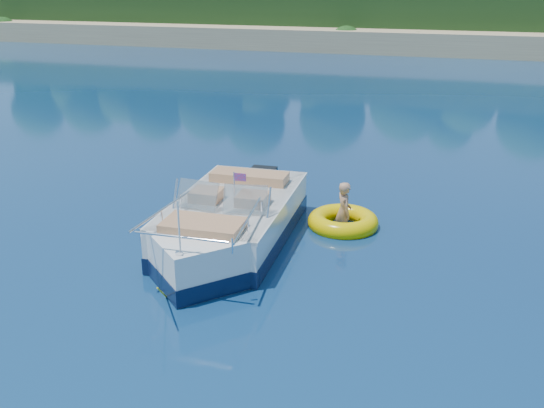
{
  "coord_description": "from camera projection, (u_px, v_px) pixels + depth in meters",
  "views": [
    {
      "loc": [
        2.47,
        -7.86,
        5.06
      ],
      "look_at": [
        -0.85,
        2.75,
        0.85
      ],
      "focal_mm": 40.0,
      "sensor_mm": 36.0,
      "label": 1
    }
  ],
  "objects": [
    {
      "name": "boy",
      "position": [
        343.0,
        224.0,
        13.11
      ],
      "size": [
        0.67,
        0.82,
        1.49
      ],
      "primitive_type": "imported",
      "rotation": [
        0.0,
        -0.17,
        2.09
      ],
      "color": "tan",
      "rests_on": "ground"
    },
    {
      "name": "tow_tube",
      "position": [
        343.0,
        222.0,
        12.99
      ],
      "size": [
        1.69,
        1.69,
        0.4
      ],
      "rotation": [
        0.0,
        0.0,
        -0.12
      ],
      "color": "#EBC500",
      "rests_on": "ground"
    },
    {
      "name": "motorboat",
      "position": [
        228.0,
        228.0,
        11.95
      ],
      "size": [
        2.32,
        6.06,
        2.01
      ],
      "rotation": [
        0.0,
        0.0,
        0.04
      ],
      "color": "white",
      "rests_on": "ground"
    },
    {
      "name": "ground",
      "position": [
        271.0,
        319.0,
        9.5
      ],
      "size": [
        160.0,
        160.0,
        0.0
      ],
      "primitive_type": "plane",
      "color": "#091944",
      "rests_on": "ground"
    },
    {
      "name": "shoreline",
      "position": [
        446.0,
        15.0,
        66.07
      ],
      "size": [
        170.0,
        59.0,
        6.0
      ],
      "color": "tan",
      "rests_on": "ground"
    }
  ]
}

